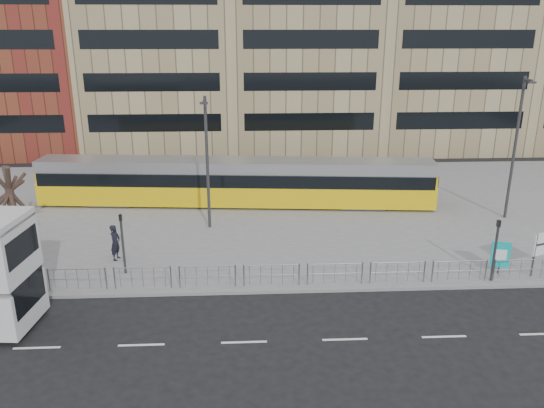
{
  "coord_description": "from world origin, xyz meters",
  "views": [
    {
      "loc": [
        -1.78,
        -22.06,
        11.73
      ],
      "look_at": [
        -0.41,
        6.0,
        2.38
      ],
      "focal_mm": 35.0,
      "sensor_mm": 36.0,
      "label": 1
    }
  ],
  "objects_px": {
    "lamp_post_east": "(516,144)",
    "bare_tree": "(5,162)",
    "ad_panel": "(500,255)",
    "pedestrian": "(115,242)",
    "tram": "(236,182)",
    "traffic_light_west": "(122,236)",
    "lamp_post_west": "(207,158)",
    "traffic_light_east": "(496,243)"
  },
  "relations": [
    {
      "from": "traffic_light_west",
      "to": "lamp_post_east",
      "type": "height_order",
      "value": "lamp_post_east"
    },
    {
      "from": "traffic_light_west",
      "to": "traffic_light_east",
      "type": "bearing_deg",
      "value": -10.11
    },
    {
      "from": "lamp_post_east",
      "to": "tram",
      "type": "bearing_deg",
      "value": 168.35
    },
    {
      "from": "tram",
      "to": "bare_tree",
      "type": "bearing_deg",
      "value": -144.33
    },
    {
      "from": "pedestrian",
      "to": "lamp_post_west",
      "type": "relative_size",
      "value": 0.24
    },
    {
      "from": "traffic_light_east",
      "to": "lamp_post_east",
      "type": "bearing_deg",
      "value": 54.74
    },
    {
      "from": "pedestrian",
      "to": "lamp_post_east",
      "type": "xyz_separation_m",
      "value": [
        23.48,
        5.34,
        3.87
      ]
    },
    {
      "from": "traffic_light_east",
      "to": "lamp_post_west",
      "type": "xyz_separation_m",
      "value": [
        -14.02,
        7.89,
        2.37
      ]
    },
    {
      "from": "tram",
      "to": "lamp_post_west",
      "type": "xyz_separation_m",
      "value": [
        -1.54,
        -4.41,
        2.76
      ]
    },
    {
      "from": "tram",
      "to": "bare_tree",
      "type": "height_order",
      "value": "bare_tree"
    },
    {
      "from": "tram",
      "to": "ad_panel",
      "type": "xyz_separation_m",
      "value": [
        13.18,
        -11.55,
        -0.6
      ]
    },
    {
      "from": "tram",
      "to": "traffic_light_east",
      "type": "bearing_deg",
      "value": -39.64
    },
    {
      "from": "pedestrian",
      "to": "traffic_light_west",
      "type": "xyz_separation_m",
      "value": [
        0.81,
        -1.69,
        1.02
      ]
    },
    {
      "from": "lamp_post_west",
      "to": "bare_tree",
      "type": "xyz_separation_m",
      "value": [
        -10.4,
        -2.68,
        0.55
      ]
    },
    {
      "from": "bare_tree",
      "to": "pedestrian",
      "type": "bearing_deg",
      "value": -17.47
    },
    {
      "from": "lamp_post_east",
      "to": "bare_tree",
      "type": "bearing_deg",
      "value": -173.15
    },
    {
      "from": "pedestrian",
      "to": "bare_tree",
      "type": "distance_m",
      "value": 7.25
    },
    {
      "from": "traffic_light_west",
      "to": "lamp_post_east",
      "type": "relative_size",
      "value": 0.35
    },
    {
      "from": "pedestrian",
      "to": "lamp_post_west",
      "type": "distance_m",
      "value": 7.27
    },
    {
      "from": "lamp_post_west",
      "to": "lamp_post_east",
      "type": "bearing_deg",
      "value": 2.53
    },
    {
      "from": "tram",
      "to": "ad_panel",
      "type": "height_order",
      "value": "tram"
    },
    {
      "from": "traffic_light_west",
      "to": "bare_tree",
      "type": "relative_size",
      "value": 0.44
    },
    {
      "from": "ad_panel",
      "to": "lamp_post_east",
      "type": "relative_size",
      "value": 0.19
    },
    {
      "from": "pedestrian",
      "to": "traffic_light_west",
      "type": "distance_m",
      "value": 2.13
    },
    {
      "from": "pedestrian",
      "to": "lamp_post_west",
      "type": "xyz_separation_m",
      "value": [
        4.59,
        4.51,
        3.38
      ]
    },
    {
      "from": "ad_panel",
      "to": "traffic_light_east",
      "type": "distance_m",
      "value": 1.43
    },
    {
      "from": "lamp_post_west",
      "to": "bare_tree",
      "type": "distance_m",
      "value": 10.75
    },
    {
      "from": "tram",
      "to": "pedestrian",
      "type": "bearing_deg",
      "value": -119.56
    },
    {
      "from": "tram",
      "to": "lamp_post_east",
      "type": "height_order",
      "value": "lamp_post_east"
    },
    {
      "from": "tram",
      "to": "lamp_post_east",
      "type": "distance_m",
      "value": 18.0
    },
    {
      "from": "ad_panel",
      "to": "pedestrian",
      "type": "height_order",
      "value": "pedestrian"
    },
    {
      "from": "traffic_light_east",
      "to": "bare_tree",
      "type": "bearing_deg",
      "value": 161.83
    },
    {
      "from": "lamp_post_west",
      "to": "bare_tree",
      "type": "relative_size",
      "value": 1.12
    },
    {
      "from": "tram",
      "to": "lamp_post_west",
      "type": "bearing_deg",
      "value": -104.3
    },
    {
      "from": "pedestrian",
      "to": "lamp_post_west",
      "type": "height_order",
      "value": "lamp_post_west"
    },
    {
      "from": "lamp_post_west",
      "to": "lamp_post_east",
      "type": "height_order",
      "value": "lamp_post_east"
    },
    {
      "from": "lamp_post_east",
      "to": "bare_tree",
      "type": "xyz_separation_m",
      "value": [
        -29.28,
        -3.52,
        0.07
      ]
    },
    {
      "from": "lamp_post_west",
      "to": "bare_tree",
      "type": "bearing_deg",
      "value": -165.52
    },
    {
      "from": "traffic_light_west",
      "to": "traffic_light_east",
      "type": "distance_m",
      "value": 17.88
    },
    {
      "from": "lamp_post_east",
      "to": "ad_panel",
      "type": "bearing_deg",
      "value": -117.59
    },
    {
      "from": "pedestrian",
      "to": "bare_tree",
      "type": "relative_size",
      "value": 0.27
    },
    {
      "from": "traffic_light_east",
      "to": "lamp_post_west",
      "type": "distance_m",
      "value": 16.26
    }
  ]
}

